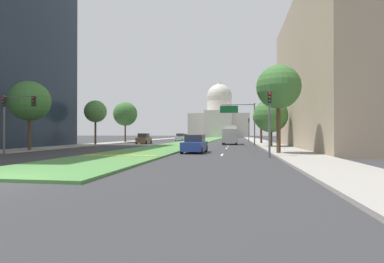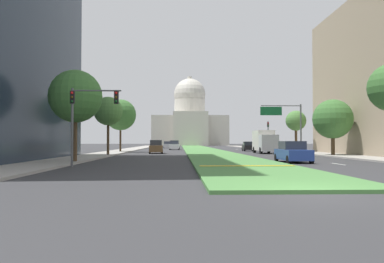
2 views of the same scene
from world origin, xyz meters
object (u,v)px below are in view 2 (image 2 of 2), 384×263
sedan_far_horizon (175,145)px  box_truck_delivery (265,141)px  overhead_guide_sign (286,118)px  street_tree_right_far (296,121)px  traffic_light_far_right (268,132)px  traffic_light_near_left (85,109)px  street_tree_right_mid (333,119)px  sedan_lead_stopped (293,152)px  sedan_midblock (156,147)px  sedan_distant (249,147)px  street_tree_left_far (121,115)px  street_tree_left_near (76,96)px  capitol_building (190,121)px  sedan_very_far (167,145)px  street_tree_left_mid (108,111)px

sedan_far_horizon → box_truck_delivery: bearing=-59.6°
overhead_guide_sign → street_tree_right_far: bearing=62.9°
traffic_light_far_right → traffic_light_near_left: bearing=-118.7°
overhead_guide_sign → street_tree_right_mid: bearing=-56.6°
sedan_lead_stopped → sedan_midblock: bearing=119.5°
overhead_guide_sign → sedan_far_horizon: overhead_guide_sign is taller
street_tree_right_mid → box_truck_delivery: (-5.62, 9.64, -2.55)m
street_tree_right_far → sedan_distant: street_tree_right_far is taller
sedan_lead_stopped → street_tree_left_far: bearing=123.3°
traffic_light_far_right → sedan_distant: traffic_light_far_right is taller
traffic_light_near_left → street_tree_right_mid: 29.31m
street_tree_left_near → sedan_far_horizon: size_ratio=1.56×
sedan_distant → capitol_building: bearing=95.2°
street_tree_left_far → sedan_lead_stopped: size_ratio=1.74×
street_tree_left_far → overhead_guide_sign: bearing=-23.1°
box_truck_delivery → sedan_very_far: bearing=110.9°
sedan_very_far → traffic_light_near_left: bearing=-92.9°
street_tree_left_far → sedan_distant: size_ratio=1.93×
sedan_lead_stopped → sedan_distant: (2.82, 33.78, -0.04)m
street_tree_left_far → street_tree_right_far: size_ratio=1.30×
capitol_building → traffic_light_near_left: (-10.47, -123.63, -5.91)m
traffic_light_near_left → sedan_midblock: 27.14m
sedan_far_horizon → sedan_midblock: bearing=-96.1°
traffic_light_near_left → street_tree_left_near: street_tree_left_near is taller
capitol_building → street_tree_right_far: bearing=-82.1°
capitol_building → traffic_light_near_left: bearing=-94.8°
street_tree_left_near → box_truck_delivery: 30.19m
traffic_light_far_right → street_tree_left_mid: bearing=-138.9°
street_tree_right_mid → street_tree_right_far: (-0.22, 12.64, 0.46)m
street_tree_right_far → box_truck_delivery: (-5.40, -3.00, -3.01)m
street_tree_right_mid → street_tree_left_far: street_tree_left_far is taller
street_tree_right_far → capitol_building: bearing=97.9°
street_tree_left_far → sedan_far_horizon: 18.67m
traffic_light_near_left → sedan_distant: traffic_light_near_left is taller
traffic_light_near_left → street_tree_left_mid: (-2.09, 18.89, 1.39)m
traffic_light_near_left → overhead_guide_sign: 30.39m
street_tree_right_far → box_truck_delivery: street_tree_right_far is taller
overhead_guide_sign → street_tree_left_near: 28.59m
sedan_very_far → street_tree_right_mid: bearing=-67.1°
capitol_building → traffic_light_far_right: (11.32, -83.89, -6.39)m
street_tree_left_mid → street_tree_left_far: street_tree_left_far is taller
traffic_light_near_left → street_tree_left_far: 32.76m
street_tree_left_far → traffic_light_far_right: bearing=16.2°
street_tree_right_mid → sedan_lead_stopped: size_ratio=1.39×
overhead_guide_sign → box_truck_delivery: overhead_guide_sign is taller
traffic_light_near_left → street_tree_left_mid: size_ratio=0.75×
traffic_light_near_left → street_tree_left_mid: 19.06m
sedan_lead_stopped → street_tree_right_far: bearing=71.7°
traffic_light_near_left → sedan_distant: size_ratio=1.23×
capitol_building → sedan_midblock: capitol_building is taller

